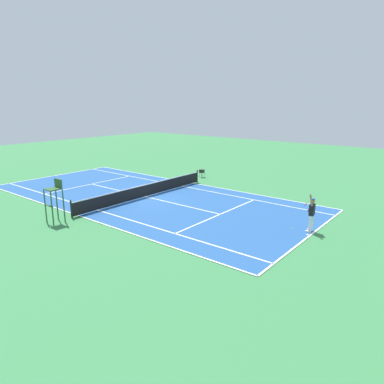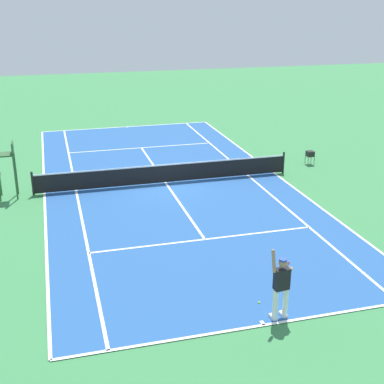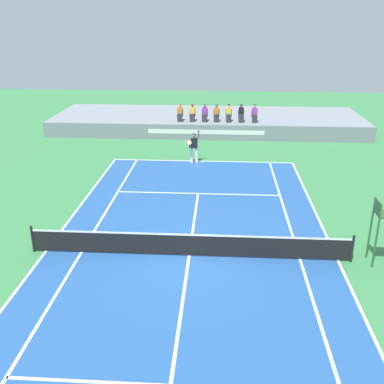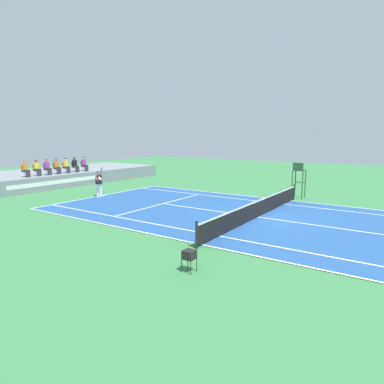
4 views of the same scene
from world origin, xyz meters
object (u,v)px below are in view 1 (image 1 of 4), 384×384
at_px(tennis_player, 311,214).
at_px(tennis_ball, 293,229).
at_px(ball_hopper, 202,171).
at_px(umpire_chair, 55,195).

relative_size(tennis_player, tennis_ball, 30.63).
relative_size(tennis_player, ball_hopper, 2.98).
bearing_deg(ball_hopper, umpire_chair, 3.88).
distance_m(tennis_player, umpire_chair, 13.84).
height_order(tennis_player, ball_hopper, tennis_player).
xyz_separation_m(umpire_chair, ball_hopper, (-14.78, -1.00, -0.98)).
distance_m(tennis_ball, umpire_chair, 13.09).
bearing_deg(umpire_chair, tennis_ball, 123.43).
bearing_deg(tennis_player, umpire_chair, -57.60).
bearing_deg(umpire_chair, ball_hopper, -176.12).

